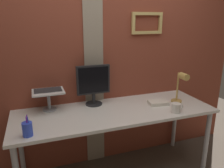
{
  "coord_description": "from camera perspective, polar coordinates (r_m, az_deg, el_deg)",
  "views": [
    {
      "loc": [
        -0.76,
        -1.9,
        1.67
      ],
      "look_at": [
        -0.03,
        0.16,
        1.02
      ],
      "focal_mm": 35.63,
      "sensor_mm": 36.0,
      "label": 1
    }
  ],
  "objects": [
    {
      "name": "pen_cup",
      "position": [
        1.9,
        -20.88,
        -10.75
      ],
      "size": [
        0.08,
        0.08,
        0.18
      ],
      "color": "blue",
      "rests_on": "desk"
    },
    {
      "name": "coffee_mug",
      "position": [
        2.3,
        16.12,
        -5.9
      ],
      "size": [
        0.13,
        0.09,
        0.09
      ],
      "color": "silver",
      "rests_on": "desk"
    },
    {
      "name": "laptop",
      "position": [
        2.36,
        -16.32,
        0.01
      ],
      "size": [
        0.31,
        0.34,
        0.24
      ],
      "color": "silver",
      "rests_on": "laptop_stand"
    },
    {
      "name": "desk",
      "position": [
        2.3,
        0.84,
        -8.39
      ],
      "size": [
        2.02,
        0.7,
        0.77
      ],
      "color": "silver",
      "rests_on": "ground_plane"
    },
    {
      "name": "desk_lamp",
      "position": [
        2.49,
        17.26,
        -0.12
      ],
      "size": [
        0.12,
        0.2,
        0.35
      ],
      "color": "tan",
      "rests_on": "desk"
    },
    {
      "name": "laptop_stand",
      "position": [
        2.32,
        -15.94,
        -3.43
      ],
      "size": [
        0.28,
        0.22,
        0.19
      ],
      "color": "gray",
      "rests_on": "desk"
    },
    {
      "name": "paper_clutter_stack",
      "position": [
        2.47,
        11.69,
        -4.7
      ],
      "size": [
        0.22,
        0.17,
        0.04
      ],
      "primitive_type": "cube",
      "rotation": [
        0.0,
        0.0,
        -0.14
      ],
      "color": "silver",
      "rests_on": "desk"
    },
    {
      "name": "brick_wall_back",
      "position": [
        2.52,
        -1.73,
        6.76
      ],
      "size": [
        3.36,
        0.16,
        2.48
      ],
      "color": "brown",
      "rests_on": "ground_plane"
    },
    {
      "name": "monitor",
      "position": [
        2.35,
        -4.81,
        0.45
      ],
      "size": [
        0.36,
        0.18,
        0.43
      ],
      "color": "black",
      "rests_on": "desk"
    }
  ]
}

